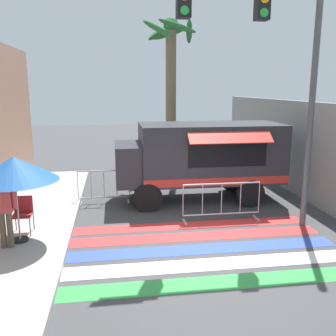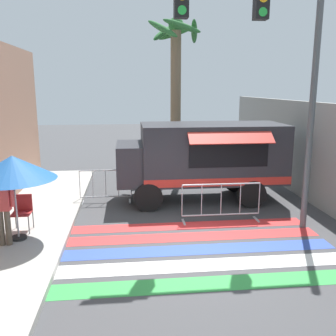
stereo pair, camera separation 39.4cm
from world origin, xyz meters
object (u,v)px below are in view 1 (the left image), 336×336
vendor_person (4,205)px  barricade_side (104,187)px  patio_umbrella (14,169)px  folding_chair (23,211)px  barricade_front (221,202)px  food_truck (198,155)px  palm_tree (171,76)px  traffic_signal_pole (265,41)px

vendor_person → barricade_side: 4.06m
patio_umbrella → folding_chair: 1.31m
barricade_side → barricade_front: bearing=-32.9°
food_truck → palm_tree: (-0.28, 3.89, 2.57)m
palm_tree → barricade_front: bearing=-85.2°
patio_umbrella → palm_tree: 8.63m
vendor_person → traffic_signal_pole: bearing=12.3°
vendor_person → palm_tree: 9.18m
vendor_person → barricade_front: bearing=20.0°
barricade_side → patio_umbrella: bearing=-120.6°
vendor_person → barricade_front: vendor_person is taller
food_truck → vendor_person: size_ratio=3.05×
barricade_front → barricade_side: size_ratio=1.33×
patio_umbrella → folding_chair: patio_umbrella is taller
food_truck → patio_umbrella: size_ratio=2.67×
folding_chair → vendor_person: size_ratio=0.51×
barricade_front → traffic_signal_pole: bearing=-41.1°
traffic_signal_pole → barricade_front: bearing=138.9°
vendor_person → patio_umbrella: bearing=64.4°
palm_tree → vendor_person: bearing=-123.3°
food_truck → folding_chair: 5.56m
folding_chair → palm_tree: (4.63, 6.37, 3.38)m
traffic_signal_pole → barricade_front: size_ratio=3.06×
vendor_person → barricade_front: (5.28, 1.35, -0.60)m
traffic_signal_pole → barricade_side: bearing=145.4°
traffic_signal_pole → vendor_person: 7.03m
folding_chair → barricade_front: 5.15m
food_truck → barricade_side: 3.16m
traffic_signal_pole → folding_chair: 7.12m
folding_chair → palm_tree: size_ratio=0.14×
barricade_front → food_truck: bearing=96.3°
patio_umbrella → vendor_person: bearing=-121.3°
patio_umbrella → folding_chair: size_ratio=2.25×
barricade_side → folding_chair: bearing=-126.8°
folding_chair → vendor_person: vendor_person is taller
palm_tree → food_truck: bearing=-85.9°
vendor_person → palm_tree: size_ratio=0.27×
folding_chair → barricade_front: bearing=26.6°
food_truck → vendor_person: (-5.06, -3.38, -0.36)m
barricade_front → folding_chair: bearing=-175.0°
barricade_front → palm_tree: size_ratio=0.34×
traffic_signal_pole → folding_chair: traffic_signal_pole is taller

